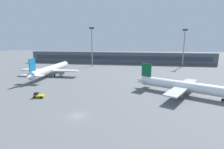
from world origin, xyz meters
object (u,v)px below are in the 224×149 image
at_px(baggage_tug_yellow, 38,95).
at_px(floodlight_tower_east, 184,45).
at_px(floodlight_tower_west, 92,44).
at_px(airplane_mid, 51,69).
at_px(airplane_near, 186,87).

height_order(baggage_tug_yellow, floodlight_tower_east, floodlight_tower_east).
relative_size(floodlight_tower_west, floodlight_tower_east, 1.05).
relative_size(airplane_mid, floodlight_tower_east, 1.72).
distance_m(floodlight_tower_west, floodlight_tower_east, 63.80).
bearing_deg(airplane_mid, baggage_tug_yellow, -69.99).
height_order(airplane_mid, baggage_tug_yellow, airplane_mid).
relative_size(airplane_near, floodlight_tower_west, 1.34).
bearing_deg(airplane_mid, floodlight_tower_west, 68.55).
xyz_separation_m(baggage_tug_yellow, floodlight_tower_east, (63.71, 78.59, 14.14)).
bearing_deg(airplane_near, floodlight_tower_east, 78.42).
bearing_deg(baggage_tug_yellow, airplane_near, 11.93).
bearing_deg(floodlight_tower_west, airplane_near, -50.32).
bearing_deg(floodlight_tower_west, airplane_mid, -111.45).
bearing_deg(baggage_tug_yellow, floodlight_tower_east, 50.97).
bearing_deg(floodlight_tower_east, baggage_tug_yellow, -129.03).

